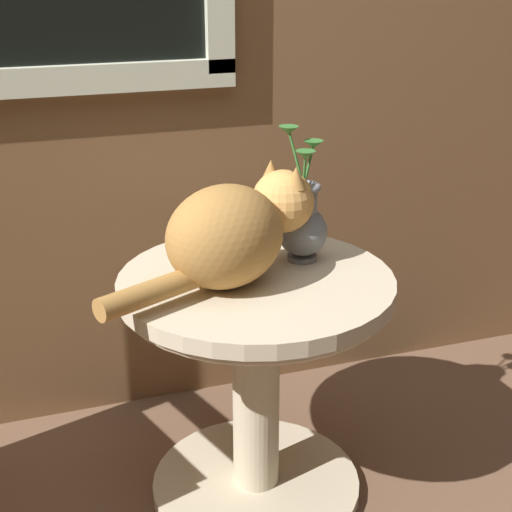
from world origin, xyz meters
name	(u,v)px	position (x,y,z in m)	size (l,w,h in m)	color
wicker_side_table	(256,353)	(0.23, 0.17, 0.38)	(0.61, 0.61, 0.57)	beige
cat	(234,231)	(0.18, 0.17, 0.68)	(0.52, 0.31, 0.23)	#AD7A3D
pewter_vase_with_ivy	(303,222)	(0.36, 0.24, 0.66)	(0.11, 0.11, 0.31)	slate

